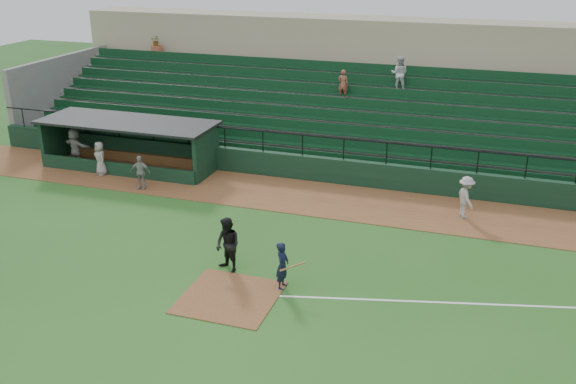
% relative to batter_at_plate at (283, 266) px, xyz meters
% --- Properties ---
extents(ground, '(90.00, 90.00, 0.00)m').
position_rel_batter_at_plate_xyz_m(ground, '(-1.43, -0.13, -0.82)').
color(ground, '#24571C').
rests_on(ground, ground).
extents(warning_track, '(40.00, 4.00, 0.03)m').
position_rel_batter_at_plate_xyz_m(warning_track, '(-1.43, 7.87, -0.81)').
color(warning_track, brown).
rests_on(warning_track, ground).
extents(home_plate_dirt, '(3.00, 3.00, 0.03)m').
position_rel_batter_at_plate_xyz_m(home_plate_dirt, '(-1.43, -1.13, -0.81)').
color(home_plate_dirt, brown).
rests_on(home_plate_dirt, ground).
extents(foul_line, '(17.49, 4.44, 0.01)m').
position_rel_batter_at_plate_xyz_m(foul_line, '(6.57, 1.07, -0.82)').
color(foul_line, white).
rests_on(foul_line, ground).
extents(stadium_structure, '(38.00, 13.08, 6.40)m').
position_rel_batter_at_plate_xyz_m(stadium_structure, '(-1.43, 16.33, 1.48)').
color(stadium_structure, black).
rests_on(stadium_structure, ground).
extents(dugout, '(8.90, 3.20, 2.42)m').
position_rel_batter_at_plate_xyz_m(dugout, '(-11.18, 9.43, 0.51)').
color(dugout, black).
rests_on(dugout, ground).
extents(batter_at_plate, '(0.99, 0.67, 1.65)m').
position_rel_batter_at_plate_xyz_m(batter_at_plate, '(0.00, 0.00, 0.00)').
color(batter_at_plate, black).
rests_on(batter_at_plate, ground).
extents(umpire, '(1.19, 1.10, 1.96)m').
position_rel_batter_at_plate_xyz_m(umpire, '(-2.16, 0.52, 0.16)').
color(umpire, black).
rests_on(umpire, ground).
extents(runner, '(1.11, 1.32, 1.77)m').
position_rel_batter_at_plate_xyz_m(runner, '(5.29, 7.78, 0.09)').
color(runner, '#A29C97').
rests_on(runner, warning_track).
extents(dugout_player_a, '(0.99, 0.54, 1.59)m').
position_rel_batter_at_plate_xyz_m(dugout_player_a, '(-9.08, 6.44, 0.00)').
color(dugout_player_a, gray).
rests_on(dugout_player_a, warning_track).
extents(dugout_player_b, '(0.97, 0.91, 1.67)m').
position_rel_batter_at_plate_xyz_m(dugout_player_b, '(-11.92, 7.52, 0.04)').
color(dugout_player_b, gray).
rests_on(dugout_player_b, warning_track).
extents(dugout_player_c, '(1.89, 1.07, 1.94)m').
position_rel_batter_at_plate_xyz_m(dugout_player_c, '(-13.95, 8.39, 0.18)').
color(dugout_player_c, '#A09B95').
rests_on(dugout_player_c, warning_track).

